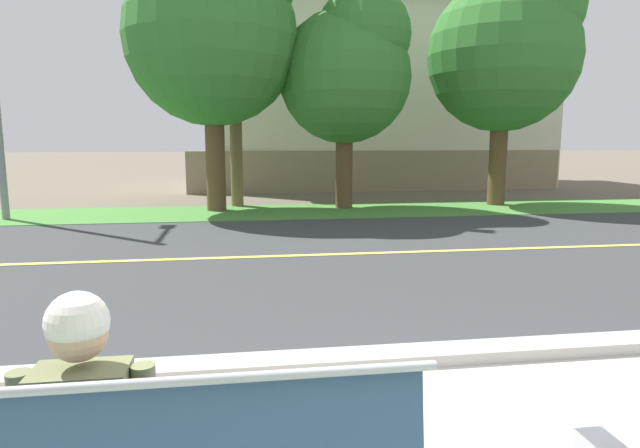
# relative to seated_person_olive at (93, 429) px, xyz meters

# --- Properties ---
(ground_plane) EXTENTS (140.00, 140.00, 0.00)m
(ground_plane) POSITION_rel_seated_person_olive_xyz_m (1.68, 7.58, -0.68)
(ground_plane) COLOR #665B4C
(curb_edge) EXTENTS (44.00, 0.30, 0.11)m
(curb_edge) POSITION_rel_seated_person_olive_xyz_m (1.68, 1.93, -0.62)
(curb_edge) COLOR #ADA89E
(curb_edge) RESTS_ON ground_plane
(street_asphalt) EXTENTS (52.00, 8.00, 0.01)m
(street_asphalt) POSITION_rel_seated_person_olive_xyz_m (1.68, 6.08, -0.67)
(street_asphalt) COLOR #383A3D
(street_asphalt) RESTS_ON ground_plane
(road_centre_line) EXTENTS (48.00, 0.14, 0.01)m
(road_centre_line) POSITION_rel_seated_person_olive_xyz_m (1.68, 6.08, -0.67)
(road_centre_line) COLOR #E0CC4C
(road_centre_line) RESTS_ON ground_plane
(far_verge_grass) EXTENTS (48.00, 2.80, 0.02)m
(far_verge_grass) POSITION_rel_seated_person_olive_xyz_m (1.68, 11.23, -0.67)
(far_verge_grass) COLOR #478438
(far_verge_grass) RESTS_ON ground_plane
(seated_person_olive) EXTENTS (0.52, 0.68, 1.25)m
(seated_person_olive) POSITION_rel_seated_person_olive_xyz_m (0.00, 0.00, 0.00)
(seated_person_olive) COLOR #333D56
(seated_person_olive) RESTS_ON ground_plane
(shade_tree_far_left) EXTENTS (4.18, 4.18, 6.90)m
(shade_tree_far_left) POSITION_rel_seated_person_olive_xyz_m (0.13, 11.63, 3.80)
(shade_tree_far_left) COLOR brown
(shade_tree_far_left) RESTS_ON ground_plane
(shade_tree_left) EXTENTS (3.34, 3.34, 5.51)m
(shade_tree_left) POSITION_rel_seated_person_olive_xyz_m (3.37, 11.68, 2.90)
(shade_tree_left) COLOR brown
(shade_tree_left) RESTS_ON ground_plane
(shade_tree_centre) EXTENTS (3.95, 3.95, 6.51)m
(shade_tree_centre) POSITION_rel_seated_person_olive_xyz_m (7.64, 11.75, 3.55)
(shade_tree_centre) COLOR brown
(shade_tree_centre) RESTS_ON ground_plane
(garden_wall) EXTENTS (13.00, 0.36, 1.40)m
(garden_wall) POSITION_rel_seated_person_olive_xyz_m (5.36, 16.10, 0.02)
(garden_wall) COLOR gray
(garden_wall) RESTS_ON ground_plane
(house_across_street) EXTENTS (13.38, 6.91, 7.12)m
(house_across_street) POSITION_rel_seated_person_olive_xyz_m (5.82, 19.30, 2.93)
(house_across_street) COLOR beige
(house_across_street) RESTS_ON ground_plane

